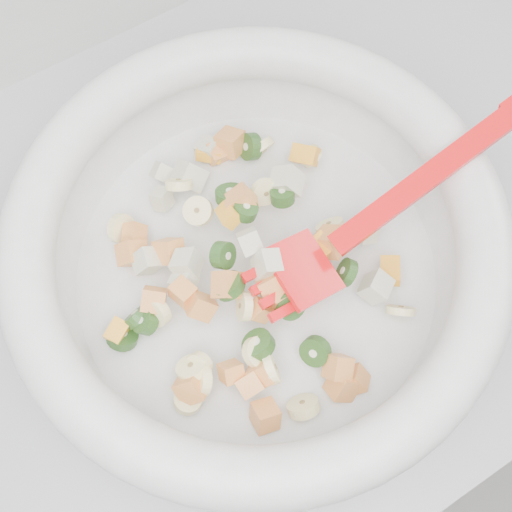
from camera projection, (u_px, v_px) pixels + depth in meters
counter at (339, 292)px, 1.07m from camera, size 2.00×0.60×0.90m
mixing_bowl at (256, 249)px, 0.54m from camera, size 0.45×0.42×0.14m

